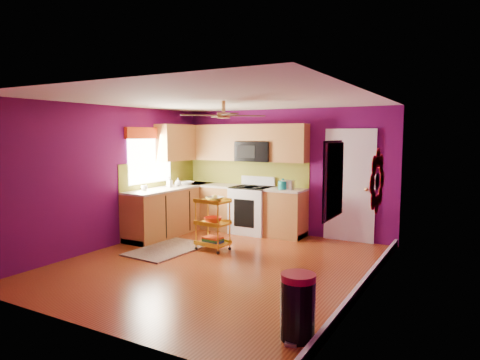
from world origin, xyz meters
The scene contains 18 objects.
ground centered at (0.00, 0.00, 0.00)m, with size 5.00×5.00×0.00m, color maroon.
room_envelope centered at (0.03, 0.00, 1.63)m, with size 4.54×5.04×2.52m.
lower_cabinets centered at (-1.35, 1.82, 0.43)m, with size 2.81×2.31×0.94m.
electric_range centered at (-0.55, 2.17, 0.48)m, with size 0.76×0.66×1.13m.
upper_cabinetry centered at (-1.24, 2.17, 1.80)m, with size 2.80×2.30×1.26m.
left_window centered at (-2.22, 1.05, 1.74)m, with size 0.08×1.35×1.08m.
panel_door centered at (1.35, 2.47, 1.02)m, with size 0.95×0.11×2.15m.
right_wall_art centered at (2.23, -0.34, 1.44)m, with size 0.04×2.74×1.04m.
ceiling_fan centered at (0.00, 0.20, 2.29)m, with size 1.01×1.01×0.26m.
shag_rug centered at (-1.20, 0.28, 0.01)m, with size 0.87×1.42×0.02m, color black.
rolling_cart centered at (-0.50, 0.66, 0.50)m, with size 0.57×0.44×0.97m.
trash_can centered at (1.98, -1.65, 0.33)m, with size 0.41×0.42×0.65m.
teal_kettle centered at (0.15, 2.13, 1.02)m, with size 0.18×0.18×0.21m.
toaster centered at (0.23, 2.17, 1.03)m, with size 0.22×0.15×0.18m, color beige.
soap_bottle_a centered at (-1.94, 1.29, 1.05)m, with size 0.10×0.10×0.21m, color #EA3F72.
soap_bottle_b centered at (-1.93, 1.55, 1.03)m, with size 0.13×0.13×0.17m, color white.
counter_dish centered at (-1.94, 1.86, 0.97)m, with size 0.28×0.28×0.07m, color white.
counter_cup centered at (-2.07, 0.69, 0.99)m, with size 0.12×0.12×0.10m, color white.
Camera 1 is at (3.45, -5.41, 1.98)m, focal length 32.00 mm.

